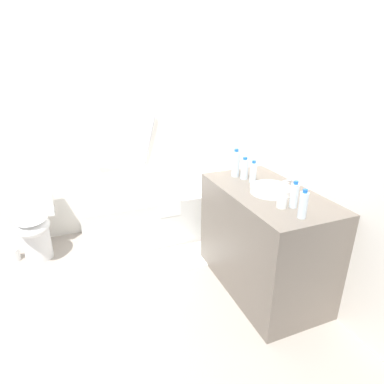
% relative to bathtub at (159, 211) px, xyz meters
% --- Properties ---
extents(ground_plane, '(4.01, 4.01, 0.00)m').
position_rel_bathtub_xyz_m(ground_plane, '(-0.62, -0.90, -0.28)').
color(ground_plane, '#9E9389').
extents(wall_back_tiled, '(3.41, 0.10, 2.43)m').
position_rel_bathtub_xyz_m(wall_back_tiled, '(-0.62, 0.39, 0.94)').
color(wall_back_tiled, white).
rests_on(wall_back_tiled, ground_plane).
extents(wall_right_mirror, '(0.10, 2.88, 2.43)m').
position_rel_bathtub_xyz_m(wall_right_mirror, '(0.93, -0.90, 0.94)').
color(wall_right_mirror, white).
rests_on(wall_right_mirror, ground_plane).
extents(bathtub, '(1.66, 0.69, 1.30)m').
position_rel_bathtub_xyz_m(bathtub, '(0.00, 0.00, 0.00)').
color(bathtub, silver).
rests_on(bathtub, ground_plane).
extents(toilet, '(0.39, 0.53, 0.73)m').
position_rel_bathtub_xyz_m(toilet, '(-1.25, 0.01, 0.09)').
color(toilet, white).
rests_on(toilet, ground_plane).
extents(vanity_counter, '(0.63, 1.16, 0.88)m').
position_rel_bathtub_xyz_m(vanity_counter, '(0.57, -1.20, 0.16)').
color(vanity_counter, '#6B6056').
rests_on(vanity_counter, ground_plane).
extents(sink_basin, '(0.31, 0.31, 0.05)m').
position_rel_bathtub_xyz_m(sink_basin, '(0.56, -1.24, 0.63)').
color(sink_basin, white).
rests_on(sink_basin, vanity_counter).
extents(sink_faucet, '(0.10, 0.15, 0.09)m').
position_rel_bathtub_xyz_m(sink_faucet, '(0.75, -1.24, 0.64)').
color(sink_faucet, '#ACACB1').
rests_on(sink_faucet, vanity_counter).
extents(water_bottle_0, '(0.06, 0.06, 0.19)m').
position_rel_bathtub_xyz_m(water_bottle_0, '(0.55, -1.51, 0.69)').
color(water_bottle_0, silver).
rests_on(water_bottle_0, vanity_counter).
extents(water_bottle_1, '(0.06, 0.06, 0.20)m').
position_rel_bathtub_xyz_m(water_bottle_1, '(0.50, -1.67, 0.70)').
color(water_bottle_1, silver).
rests_on(water_bottle_1, vanity_counter).
extents(water_bottle_2, '(0.07, 0.07, 0.25)m').
position_rel_bathtub_xyz_m(water_bottle_2, '(0.50, -0.80, 0.72)').
color(water_bottle_2, silver).
rests_on(water_bottle_2, vanity_counter).
extents(water_bottle_3, '(0.06, 0.06, 0.19)m').
position_rel_bathtub_xyz_m(water_bottle_3, '(0.55, -0.99, 0.69)').
color(water_bottle_3, silver).
rests_on(water_bottle_3, vanity_counter).
extents(water_bottle_4, '(0.07, 0.07, 0.19)m').
position_rel_bathtub_xyz_m(water_bottle_4, '(0.54, -0.88, 0.69)').
color(water_bottle_4, silver).
rests_on(water_bottle_4, vanity_counter).
extents(drinking_glass_0, '(0.07, 0.07, 0.08)m').
position_rel_bathtub_xyz_m(drinking_glass_0, '(0.48, -1.49, 0.65)').
color(drinking_glass_0, white).
rests_on(drinking_glass_0, vanity_counter).
extents(bath_mat, '(0.57, 0.41, 0.01)m').
position_rel_bathtub_xyz_m(bath_mat, '(0.08, -0.59, -0.27)').
color(bath_mat, white).
rests_on(bath_mat, ground_plane).
extents(toilet_paper_roll, '(0.11, 0.11, 0.12)m').
position_rel_bathtub_xyz_m(toilet_paper_roll, '(-1.49, -0.00, -0.21)').
color(toilet_paper_roll, white).
rests_on(toilet_paper_roll, ground_plane).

